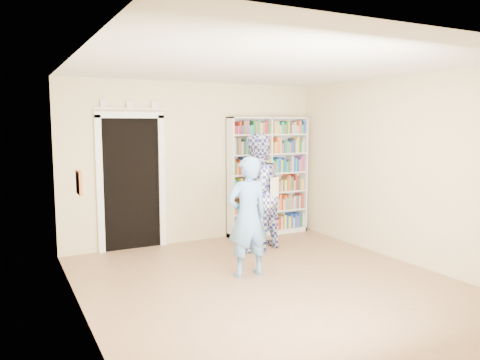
{
  "coord_description": "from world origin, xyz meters",
  "views": [
    {
      "loc": [
        -2.96,
        -4.89,
        2.02
      ],
      "look_at": [
        0.03,
        0.9,
        1.23
      ],
      "focal_mm": 35.0,
      "sensor_mm": 36.0,
      "label": 1
    }
  ],
  "objects": [
    {
      "name": "floor",
      "position": [
        0.0,
        0.0,
        0.0
      ],
      "size": [
        5.0,
        5.0,
        0.0
      ],
      "primitive_type": "plane",
      "color": "#936747",
      "rests_on": "ground"
    },
    {
      "name": "wall_back",
      "position": [
        0.0,
        2.5,
        1.35
      ],
      "size": [
        4.5,
        0.0,
        4.5
      ],
      "primitive_type": "plane",
      "rotation": [
        1.57,
        0.0,
        0.0
      ],
      "color": "beige",
      "rests_on": "floor"
    },
    {
      "name": "bookshelf",
      "position": [
        1.35,
        2.34,
        1.08
      ],
      "size": [
        1.55,
        0.29,
        2.13
      ],
      "rotation": [
        0.0,
        0.0,
        -0.21
      ],
      "color": "white",
      "rests_on": "floor"
    },
    {
      "name": "man_plaid",
      "position": [
        0.62,
        1.47,
        0.93
      ],
      "size": [
        1.13,
        1.03,
        1.87
      ],
      "primitive_type": "imported",
      "rotation": [
        0.0,
        0.0,
        3.6
      ],
      "color": "navy",
      "rests_on": "floor"
    },
    {
      "name": "wall_left",
      "position": [
        -2.25,
        0.0,
        1.35
      ],
      "size": [
        0.0,
        5.0,
        5.0
      ],
      "primitive_type": "plane",
      "rotation": [
        1.57,
        0.0,
        1.57
      ],
      "color": "beige",
      "rests_on": "floor"
    },
    {
      "name": "wall_art",
      "position": [
        -2.23,
        0.2,
        1.4
      ],
      "size": [
        0.03,
        0.25,
        0.25
      ],
      "primitive_type": "cube",
      "color": "brown",
      "rests_on": "wall_left"
    },
    {
      "name": "doorway",
      "position": [
        -1.1,
        2.48,
        1.18
      ],
      "size": [
        1.1,
        0.08,
        2.43
      ],
      "color": "black",
      "rests_on": "floor"
    },
    {
      "name": "wall_right",
      "position": [
        2.25,
        0.0,
        1.35
      ],
      "size": [
        0.0,
        5.0,
        5.0
      ],
      "primitive_type": "plane",
      "rotation": [
        1.57,
        0.0,
        -1.57
      ],
      "color": "beige",
      "rests_on": "floor"
    },
    {
      "name": "paper_sheet",
      "position": [
        0.79,
        1.2,
        1.04
      ],
      "size": [
        0.2,
        0.1,
        0.31
      ],
      "primitive_type": "cube",
      "rotation": [
        0.0,
        0.0,
        0.43
      ],
      "color": "white",
      "rests_on": "man_plaid"
    },
    {
      "name": "ceiling",
      "position": [
        0.0,
        0.0,
        2.7
      ],
      "size": [
        5.0,
        5.0,
        0.0
      ],
      "primitive_type": "plane",
      "rotation": [
        3.14,
        0.0,
        0.0
      ],
      "color": "white",
      "rests_on": "wall_back"
    },
    {
      "name": "man_blue",
      "position": [
        -0.09,
        0.44,
        0.8
      ],
      "size": [
        0.58,
        0.39,
        1.59
      ],
      "primitive_type": "imported",
      "rotation": [
        0.0,
        0.0,
        3.13
      ],
      "color": "#6099D6",
      "rests_on": "floor"
    }
  ]
}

